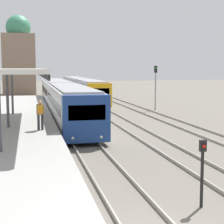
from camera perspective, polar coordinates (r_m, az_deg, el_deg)
platform_canopy at (r=22.29m, az=-15.64°, el=6.02°), size 4.00×16.35×3.38m
person_on_platform at (r=21.00m, az=-10.89°, el=-0.07°), size 0.40×0.40×1.66m
train_near at (r=35.39m, az=-7.60°, el=2.31°), size 2.64×30.46×3.00m
train_far at (r=52.23m, az=-4.69°, el=3.70°), size 2.54×27.83×2.91m
signal_post_near at (r=12.03m, az=13.60°, el=-8.07°), size 0.20×0.21×2.15m
signal_mast_far at (r=38.91m, az=6.65°, el=4.55°), size 0.28×0.29×4.58m
distant_domed_building at (r=63.53m, az=-13.98°, el=8.06°), size 5.19×5.19×12.89m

